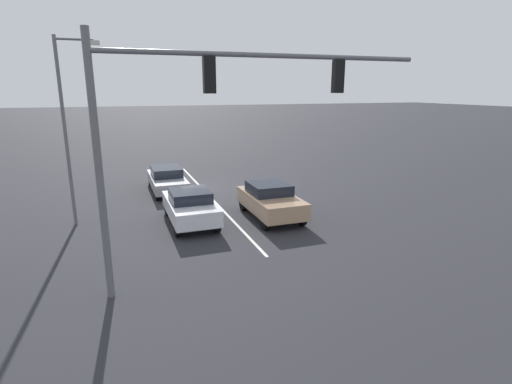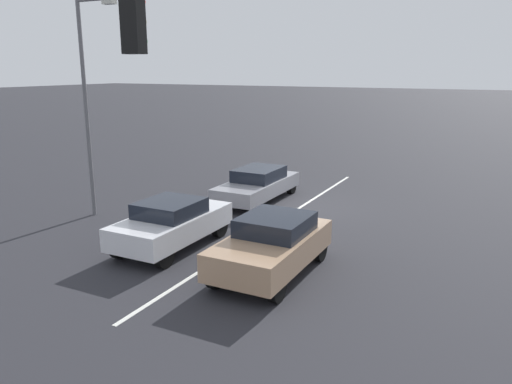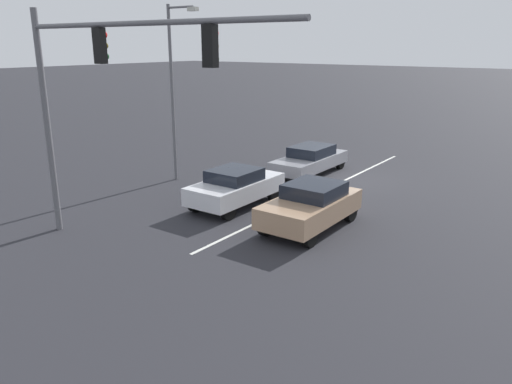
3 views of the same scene
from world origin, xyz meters
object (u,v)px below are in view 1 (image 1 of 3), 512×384
Objects in this scene: traffic_signal_gantry at (202,110)px; street_lamp_right_shoulder at (69,121)px; car_white_midlane_front at (190,206)px; car_tan_leftlane_front at (271,200)px; car_gray_midlane_second at (167,179)px.

street_lamp_right_shoulder is (3.92, -6.96, -0.68)m from traffic_signal_gantry.
street_lamp_right_shoulder is (4.47, -1.48, 3.61)m from car_white_midlane_front.
car_tan_leftlane_front reaches higher than car_gray_midlane_second.
car_tan_leftlane_front reaches higher than car_white_midlane_front.
car_gray_midlane_second is 7.26m from street_lamp_right_shoulder.
street_lamp_right_shoulder reaches higher than car_tan_leftlane_front.
car_gray_midlane_second is at bearing -88.39° from car_white_midlane_front.
car_white_midlane_front is 6.98m from traffic_signal_gantry.
car_white_midlane_front reaches higher than car_gray_midlane_second.
traffic_signal_gantry is 1.26× the size of street_lamp_right_shoulder.
car_white_midlane_front is 5.94m from street_lamp_right_shoulder.
car_gray_midlane_second is 0.48× the size of traffic_signal_gantry.
car_tan_leftlane_front is 7.42m from car_gray_midlane_second.
car_white_midlane_front is at bearing -6.53° from car_tan_leftlane_front.
car_tan_leftlane_front is 8.97m from street_lamp_right_shoulder.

